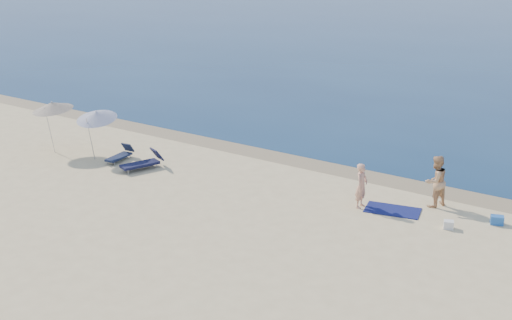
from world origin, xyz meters
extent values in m
cube|color=#847254|center=(0.00, 19.40, 0.00)|extent=(240.00, 1.60, 0.00)
imported|color=tan|center=(2.83, 16.13, 0.85)|extent=(0.42, 0.63, 1.69)
imported|color=tan|center=(5.03, 17.75, 0.98)|extent=(1.08, 1.18, 1.96)
cube|color=#0E1246|center=(3.95, 16.48, 0.02)|extent=(2.16, 1.49, 0.03)
cube|color=silver|center=(6.15, 16.10, 0.14)|extent=(0.41, 0.38, 0.28)
cube|color=#215EB4|center=(7.43, 17.39, 0.15)|extent=(0.51, 0.43, 0.31)
cylinder|color=silver|center=(-9.44, 14.22, 1.00)|extent=(0.19, 0.46, 2.06)
cone|color=white|center=(-9.44, 14.65, 2.01)|extent=(2.31, 2.32, 0.69)
sphere|color=silver|center=(-9.44, 14.65, 2.19)|extent=(0.06, 0.06, 0.06)
cylinder|color=silver|center=(-11.90, 13.97, 1.07)|extent=(0.12, 0.32, 2.23)
cone|color=beige|center=(-11.90, 14.24, 2.18)|extent=(2.27, 2.29, 0.58)
sphere|color=silver|center=(-11.90, 14.24, 2.38)|extent=(0.07, 0.07, 0.07)
cube|color=#151E3A|center=(-8.42, 14.84, 0.20)|extent=(0.67, 1.42, 0.09)
cube|color=#151E3A|center=(-8.50, 15.52, 0.46)|extent=(0.54, 0.39, 0.44)
cylinder|color=#A5A5AD|center=(-8.22, 14.86, 0.10)|extent=(0.03, 0.03, 0.20)
cube|color=#131535|center=(-6.84, 14.55, 0.24)|extent=(1.16, 1.76, 0.11)
cube|color=#131535|center=(-6.54, 15.32, 0.55)|extent=(0.71, 0.59, 0.54)
cylinder|color=#A5A5AD|center=(-6.61, 14.46, 0.12)|extent=(0.03, 0.03, 0.24)
camera|label=1|loc=(11.92, -4.24, 9.34)|focal=45.00mm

